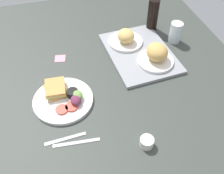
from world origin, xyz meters
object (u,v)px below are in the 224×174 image
(bread_plate_far, at_px, (156,55))
(knife, at_px, (77,142))
(plate_with_salad, at_px, (64,97))
(bread_plate_near, at_px, (126,38))
(drinking_glass, at_px, (175,32))
(serving_tray, at_px, (139,53))
(soda_bottle, at_px, (153,15))
(fork, at_px, (65,139))
(sticky_note, at_px, (60,58))
(espresso_cup, at_px, (147,142))

(bread_plate_far, distance_m, knife, 0.61)
(plate_with_salad, bearing_deg, bread_plate_far, 103.88)
(bread_plate_near, xyz_separation_m, drinking_glass, (0.04, 0.28, 0.01))
(bread_plate_near, xyz_separation_m, knife, (0.55, -0.38, -0.05))
(serving_tray, relative_size, knife, 2.37)
(soda_bottle, height_order, knife, soda_bottle)
(plate_with_salad, xyz_separation_m, fork, (0.21, -0.02, -0.02))
(serving_tray, bearing_deg, sticky_note, -100.56)
(bread_plate_near, bearing_deg, sticky_note, -87.67)
(knife, distance_m, sticky_note, 0.53)
(soda_bottle, xyz_separation_m, espresso_cup, (0.74, -0.32, -0.08))
(plate_with_salad, xyz_separation_m, espresso_cup, (0.32, 0.28, 0.00))
(bread_plate_near, bearing_deg, drinking_glass, 82.15)
(bread_plate_near, relative_size, soda_bottle, 1.00)
(drinking_glass, distance_m, soda_bottle, 0.17)
(bread_plate_near, height_order, espresso_cup, bread_plate_near)
(knife, bearing_deg, bread_plate_near, 60.86)
(drinking_glass, relative_size, fork, 0.70)
(soda_bottle, distance_m, sticky_note, 0.60)
(plate_with_salad, distance_m, knife, 0.24)
(espresso_cup, distance_m, fork, 0.33)
(bread_plate_near, distance_m, soda_bottle, 0.23)
(bread_plate_near, relative_size, sticky_note, 3.47)
(knife, bearing_deg, bread_plate_far, 42.12)
(knife, relative_size, sticky_note, 3.39)
(serving_tray, relative_size, plate_with_salad, 1.64)
(serving_tray, xyz_separation_m, bread_plate_far, (0.09, 0.05, 0.05))
(bread_plate_near, bearing_deg, plate_with_salad, -51.69)
(plate_with_salad, xyz_separation_m, soda_bottle, (-0.42, 0.60, 0.08))
(soda_bottle, bearing_deg, fork, -44.59)
(plate_with_salad, relative_size, soda_bottle, 1.41)
(bread_plate_far, bearing_deg, knife, -53.44)
(espresso_cup, height_order, knife, espresso_cup)
(sticky_note, bearing_deg, bread_plate_far, 70.15)
(soda_bottle, bearing_deg, serving_tray, -36.13)
(bread_plate_near, relative_size, espresso_cup, 3.47)
(bread_plate_near, bearing_deg, knife, -34.70)
(fork, height_order, knife, same)
(bread_plate_far, height_order, sticky_note, bread_plate_far)
(bread_plate_far, bearing_deg, espresso_cup, -26.38)
(sticky_note, bearing_deg, bread_plate_near, 92.33)
(serving_tray, relative_size, soda_bottle, 2.32)
(knife, bearing_deg, plate_with_salad, 99.39)
(soda_bottle, bearing_deg, drinking_glass, 28.75)
(soda_bottle, relative_size, espresso_cup, 3.46)
(espresso_cup, bearing_deg, bread_plate_near, 169.74)
(plate_with_salad, bearing_deg, drinking_glass, 111.97)
(espresso_cup, xyz_separation_m, knife, (-0.08, -0.27, -0.02))
(soda_bottle, xyz_separation_m, fork, (0.63, -0.62, -0.09))
(bread_plate_near, xyz_separation_m, espresso_cup, (0.63, -0.11, -0.03))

